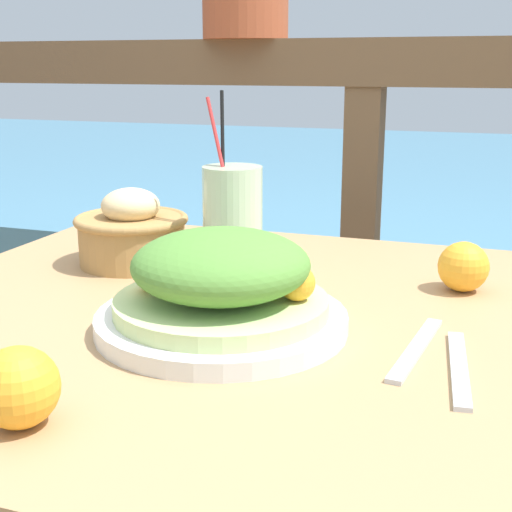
# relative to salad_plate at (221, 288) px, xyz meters

# --- Properties ---
(patio_table) EXTENTS (0.93, 0.83, 0.76)m
(patio_table) POSITION_rel_salad_plate_xyz_m (0.01, 0.06, -0.16)
(patio_table) COLOR tan
(patio_table) RESTS_ON ground_plane
(railing_fence) EXTENTS (2.80, 0.08, 1.09)m
(railing_fence) POSITION_rel_salad_plate_xyz_m (0.01, 0.73, 0.01)
(railing_fence) COLOR brown
(railing_fence) RESTS_ON ground_plane
(sea_backdrop) EXTENTS (12.00, 4.00, 0.51)m
(sea_backdrop) POSITION_rel_salad_plate_xyz_m (0.01, 3.23, -0.55)
(sea_backdrop) COLOR teal
(sea_backdrop) RESTS_ON ground_plane
(salad_plate) EXTENTS (0.28, 0.28, 0.11)m
(salad_plate) POSITION_rel_salad_plate_xyz_m (0.00, 0.00, 0.00)
(salad_plate) COLOR silver
(salad_plate) RESTS_ON patio_table
(drink_glass) EXTENTS (0.08, 0.08, 0.25)m
(drink_glass) POSITION_rel_salad_plate_xyz_m (-0.06, 0.20, 0.03)
(drink_glass) COLOR beige
(drink_glass) RESTS_ON patio_table
(bread_basket) EXTENTS (0.17, 0.17, 0.11)m
(bread_basket) POSITION_rel_salad_plate_xyz_m (-0.23, 0.21, -0.00)
(bread_basket) COLOR #AD7F47
(bread_basket) RESTS_ON patio_table
(fork) EXTENTS (0.04, 0.18, 0.00)m
(fork) POSITION_rel_salad_plate_xyz_m (0.21, 0.01, -0.05)
(fork) COLOR silver
(fork) RESTS_ON patio_table
(knife) EXTENTS (0.04, 0.18, 0.00)m
(knife) POSITION_rel_salad_plate_xyz_m (0.26, -0.02, -0.05)
(knife) COLOR silver
(knife) RESTS_ON patio_table
(orange_near_basket) EXTENTS (0.07, 0.07, 0.07)m
(orange_near_basket) POSITION_rel_salad_plate_xyz_m (-0.07, -0.26, -0.01)
(orange_near_basket) COLOR #F9A328
(orange_near_basket) RESTS_ON patio_table
(orange_near_glass) EXTENTS (0.07, 0.07, 0.07)m
(orange_near_glass) POSITION_rel_salad_plate_xyz_m (0.24, 0.23, -0.02)
(orange_near_glass) COLOR #F9A328
(orange_near_glass) RESTS_ON patio_table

